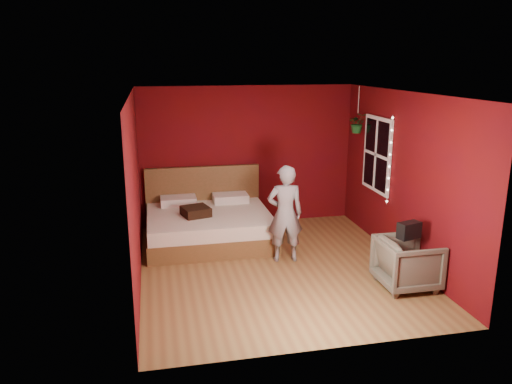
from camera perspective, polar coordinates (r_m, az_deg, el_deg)
name	(u,v)px	position (r m, az deg, el deg)	size (l,w,h in m)	color
floor	(276,268)	(7.65, 2.30, -8.62)	(4.50, 4.50, 0.00)	olive
room_walls	(277,159)	(7.15, 2.44, 3.82)	(4.04, 4.54, 2.62)	#560A09
window	(377,154)	(8.68, 13.64, 4.19)	(0.05, 0.97, 1.27)	white
fairy_lights	(390,161)	(8.21, 15.03, 3.50)	(0.04, 0.04, 1.45)	silver
bed	(208,224)	(8.69, -5.48, -3.61)	(2.10, 1.78, 1.15)	brown
person	(285,214)	(7.67, 3.34, -2.50)	(0.56, 0.36, 1.52)	gray
armchair	(407,263)	(7.21, 16.91, -7.78)	(0.75, 0.77, 0.70)	#5F5A4B
handbag	(409,230)	(7.09, 17.09, -4.19)	(0.32, 0.16, 0.23)	black
throw_pillow	(196,211)	(8.38, -6.90, -2.21)	(0.42, 0.42, 0.15)	black
hanging_plant	(357,123)	(9.19, 11.52, 7.73)	(0.36, 0.32, 0.83)	silver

